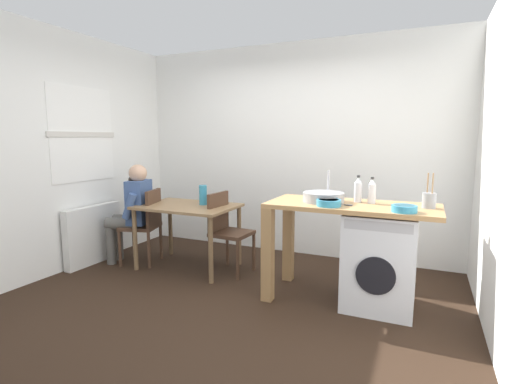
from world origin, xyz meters
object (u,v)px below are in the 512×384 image
at_px(chair_person_seat, 146,222).
at_px(utensil_crock, 429,200).
at_px(bottle_squat_brown, 372,191).
at_px(bottle_tall_green, 358,190).
at_px(dining_table, 188,213).
at_px(chair_opposite, 226,228).
at_px(seated_person, 133,208).
at_px(washing_machine, 380,260).
at_px(mixing_bowl, 329,202).
at_px(colander, 404,208).
at_px(vase, 203,195).

relative_size(chair_person_seat, utensil_crock, 3.00).
bearing_deg(bottle_squat_brown, bottle_tall_green, 173.91).
relative_size(dining_table, bottle_squat_brown, 4.59).
relative_size(chair_person_seat, bottle_tall_green, 3.61).
xyz_separation_m(chair_person_seat, chair_opposite, (1.02, 0.13, 0.00)).
xyz_separation_m(seated_person, washing_machine, (2.87, -0.07, -0.24)).
bearing_deg(utensil_crock, bottle_tall_green, 173.65).
xyz_separation_m(dining_table, bottle_squat_brown, (2.06, -0.09, 0.38)).
height_order(chair_person_seat, mixing_bowl, mixing_bowl).
bearing_deg(washing_machine, mixing_bowl, -155.19).
bearing_deg(bottle_squat_brown, washing_machine, -44.52).
xyz_separation_m(mixing_bowl, colander, (0.62, -0.02, -0.00)).
bearing_deg(chair_opposite, bottle_tall_green, 89.03).
height_order(dining_table, bottle_tall_green, bottle_tall_green).
bearing_deg(chair_person_seat, seated_person, 90.00).
bearing_deg(chair_opposite, utensil_crock, 88.67).
bearing_deg(dining_table, utensil_crock, -3.21).
height_order(bottle_tall_green, colander, bottle_tall_green).
relative_size(chair_opposite, bottle_squat_brown, 3.75).
relative_size(dining_table, vase, 4.79).
height_order(chair_person_seat, colander, colander).
distance_m(washing_machine, mixing_bowl, 0.70).
bearing_deg(mixing_bowl, vase, 162.77).
bearing_deg(vase, colander, -13.09).
relative_size(dining_table, utensil_crock, 3.67).
bearing_deg(chair_person_seat, bottle_tall_green, -105.81).
relative_size(seated_person, bottle_squat_brown, 5.00).
height_order(chair_opposite, mixing_bowl, mixing_bowl).
relative_size(mixing_bowl, vase, 0.93).
distance_m(dining_table, vase, 0.28).
bearing_deg(chair_person_seat, vase, -91.50).
bearing_deg(bottle_tall_green, mixing_bowl, -121.59).
distance_m(dining_table, bottle_squat_brown, 2.09).
distance_m(chair_opposite, colander, 1.98).
distance_m(seated_person, mixing_bowl, 2.47).
relative_size(washing_machine, colander, 4.30).
height_order(chair_person_seat, utensil_crock, utensil_crock).
bearing_deg(bottle_tall_green, seated_person, -178.94).
bearing_deg(bottle_tall_green, chair_person_seat, -179.89).
bearing_deg(utensil_crock, chair_person_seat, 178.84).
bearing_deg(chair_opposite, dining_table, -79.21).
distance_m(chair_person_seat, mixing_bowl, 2.35).
xyz_separation_m(washing_machine, colander, (0.19, -0.22, 0.52)).
bearing_deg(dining_table, chair_opposite, 6.64).
relative_size(bottle_squat_brown, vase, 1.04).
bearing_deg(colander, washing_machine, 130.74).
relative_size(bottle_tall_green, utensil_crock, 0.83).
bearing_deg(colander, bottle_tall_green, 141.29).
bearing_deg(chair_opposite, seated_person, -77.21).
relative_size(dining_table, washing_machine, 1.28).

